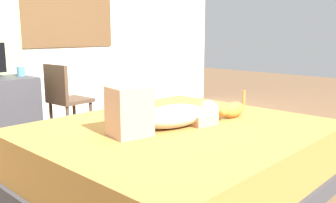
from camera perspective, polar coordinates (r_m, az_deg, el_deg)
ground_plane at (r=3.00m, az=2.65°, el=-12.65°), size 16.00×16.00×0.00m
back_wall_with_window at (r=4.66m, az=-20.36°, el=13.30°), size 6.40×0.14×2.90m
bed at (r=2.84m, az=1.57°, el=-8.70°), size 2.17×1.90×0.49m
person_lying at (r=2.66m, az=-0.72°, el=-1.96°), size 0.94×0.42×0.34m
cat at (r=3.07m, az=9.98°, el=-1.27°), size 0.36×0.12×0.21m
cup at (r=4.12m, az=-21.96°, el=4.38°), size 0.08×0.08×0.10m
chair_by_desk at (r=4.08m, az=-15.82°, el=0.70°), size 0.40×0.40×0.86m
curtain_left at (r=4.36m, az=-24.77°, el=9.43°), size 0.44×0.06×2.33m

